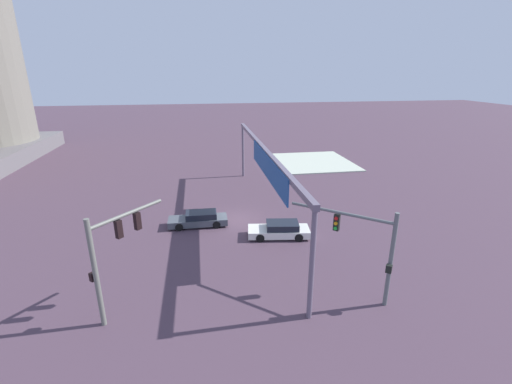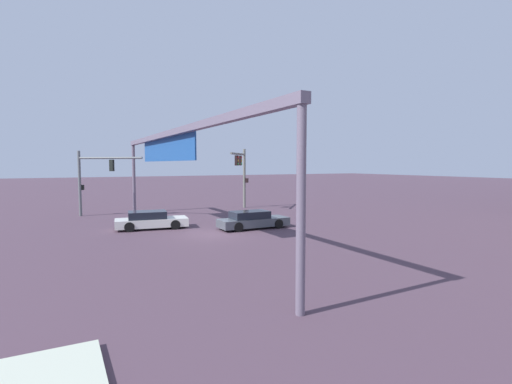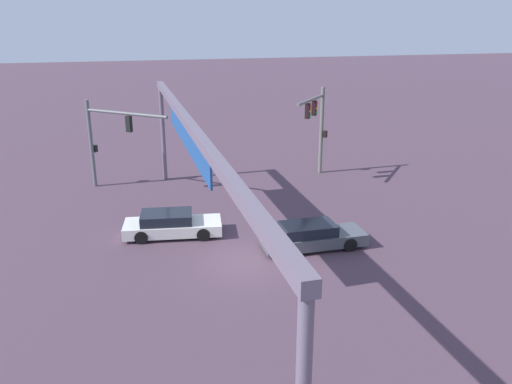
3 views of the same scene
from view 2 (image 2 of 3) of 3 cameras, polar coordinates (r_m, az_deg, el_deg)
ground_plane at (r=24.27m, az=-6.38°, el=-6.25°), size 228.11×228.11×0.00m
traffic_signal_near_corner at (r=37.22m, az=-2.15°, el=3.41°), size 3.58×3.42×5.89m
traffic_signal_opposite_side at (r=34.46m, az=-23.25°, el=2.55°), size 4.23×4.62×5.51m
overhead_sign_gantry at (r=23.92m, az=-12.68°, el=6.78°), size 26.93×0.43×6.43m
sedan_car_approaching at (r=25.99m, az=-0.53°, el=-4.25°), size 1.84×4.88×1.21m
sedan_car_waiting_far at (r=26.87m, az=-15.56°, el=-4.12°), size 2.47×4.96×1.21m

